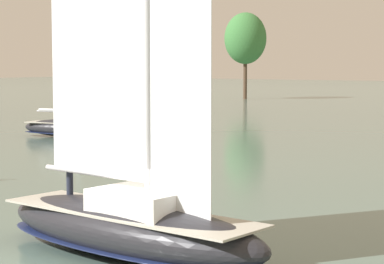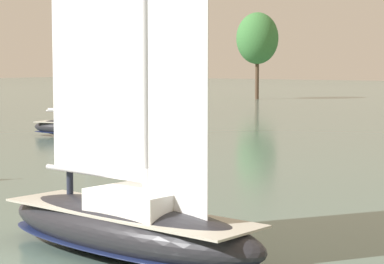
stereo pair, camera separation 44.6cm
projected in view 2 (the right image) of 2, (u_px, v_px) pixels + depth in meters
name	position (u px, v px, depth m)	size (l,w,h in m)	color
ground_plane	(127.00, 256.00, 20.49)	(400.00, 400.00, 0.00)	slate
tree_shore_center	(257.00, 39.00, 109.21)	(6.16, 6.16, 12.68)	#4C3828
sailboat_main	(127.00, 220.00, 20.39)	(9.42, 3.31, 12.71)	#232328
sailboat_moored_near_marina	(80.00, 127.00, 53.61)	(7.98, 3.87, 10.58)	#232328
sailboat_moored_mid_channel	(175.00, 103.00, 84.38)	(6.84, 8.26, 11.63)	maroon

